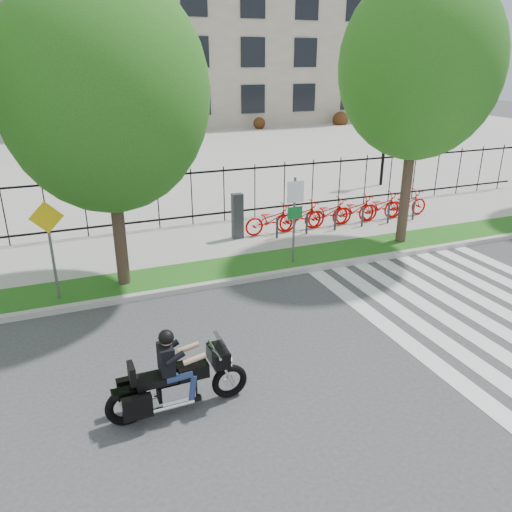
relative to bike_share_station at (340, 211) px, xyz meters
name	(u,v)px	position (x,y,z in m)	size (l,w,h in m)	color
ground	(313,360)	(-4.87, -7.20, -0.64)	(120.00, 120.00, 0.00)	#38383A
curb	(242,280)	(-4.87, -3.10, -0.57)	(60.00, 0.20, 0.15)	#ACAAA2
grass_verge	(232,269)	(-4.87, -2.25, -0.57)	(60.00, 1.50, 0.15)	#194D13
sidewalk	(207,241)	(-4.87, 0.25, -0.57)	(60.00, 3.50, 0.15)	gray
plaza	(128,155)	(-4.87, 17.80, -0.59)	(80.00, 34.00, 0.10)	gray
crosswalk_stripes	(495,317)	(-0.05, -7.20, -0.64)	(5.70, 8.00, 0.01)	silver
iron_fence	(192,197)	(-4.87, 2.00, 0.51)	(30.00, 0.06, 2.00)	black
office_building	(85,10)	(-4.87, 37.72, 9.32)	(60.00, 21.90, 20.15)	gray
lamp_post_right	(387,118)	(5.13, 4.80, 2.56)	(1.06, 0.70, 4.25)	black
street_tree_1	(105,93)	(-7.89, -2.25, 4.31)	(4.87, 4.87, 7.61)	#3A2920
street_tree_2	(420,66)	(0.96, -2.25, 4.84)	(4.67, 4.67, 8.03)	#3A2920
bike_share_station	(340,211)	(0.00, 0.00, 0.00)	(7.81, 0.86, 1.50)	#2D2D33
sign_pole_regulatory	(295,210)	(-3.11, -2.62, 1.10)	(0.50, 0.09, 2.50)	#59595B
sign_pole_warning	(50,238)	(-9.53, -2.62, 1.10)	(0.78, 0.09, 2.49)	#59595B
motorcycle_rider	(177,378)	(-7.74, -7.68, -0.01)	(2.49, 0.73, 1.92)	black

